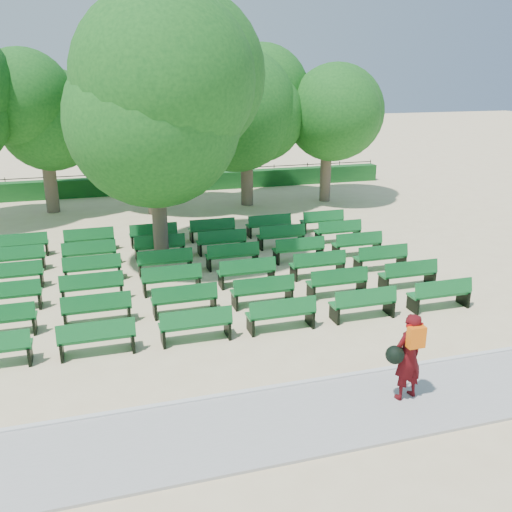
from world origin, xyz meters
The scene contains 9 objects.
ground centered at (0.00, 0.00, 0.00)m, with size 120.00×120.00×0.00m, color beige.
paving centered at (0.00, -7.40, 0.03)m, with size 30.00×2.20×0.06m, color #A7A7A3.
curb centered at (0.00, -6.25, 0.05)m, with size 30.00×0.12×0.10m, color silver.
hedge centered at (0.00, 14.00, 0.45)m, with size 26.00×0.70×0.90m, color #144F1C.
fence centered at (0.00, 14.40, 0.00)m, with size 26.00×0.10×1.02m, color black, non-canonical shape.
tree_line centered at (0.00, 10.00, 0.00)m, with size 21.80×6.80×7.04m, color #1B5D1B, non-canonical shape.
bench_array centered at (-0.99, 0.48, 0.09)m, with size 1.75×0.63×1.08m.
tree_among centered at (-0.93, 2.59, 5.06)m, with size 5.45×5.45×7.53m.
person centered at (2.46, -7.33, 0.98)m, with size 0.87×0.56×1.78m.
Camera 1 is at (-3.12, -15.84, 6.21)m, focal length 40.00 mm.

